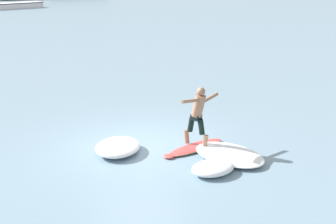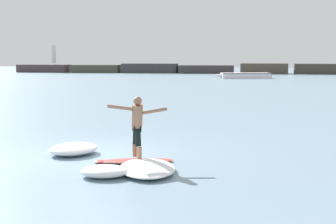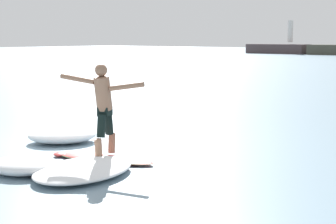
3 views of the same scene
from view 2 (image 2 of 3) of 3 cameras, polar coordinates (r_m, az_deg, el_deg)
ground_plane at (r=13.65m, az=-8.39°, el=-5.09°), size 200.00×200.00×0.00m
rock_jetty_breakwater at (r=75.09m, az=3.52°, el=5.31°), size 54.34×5.22×4.48m
surfboard at (r=12.47m, az=-3.97°, el=-5.96°), size 2.13×1.01×0.23m
surfer at (r=12.23m, az=-3.79°, el=-1.31°), size 1.48×0.86×1.68m
fishing_boat_near_jetty at (r=58.72m, az=9.28°, el=4.43°), size 7.13×3.21×0.67m
wave_foam_at_tail at (r=11.09m, az=-7.76°, el=-7.17°), size 1.22×0.98×0.27m
wave_foam_at_nose at (r=13.68m, az=-11.44°, el=-4.43°), size 1.81×1.86×0.33m
wave_foam_beside at (r=11.46m, az=-2.57°, el=-6.84°), size 1.84×2.33×0.20m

